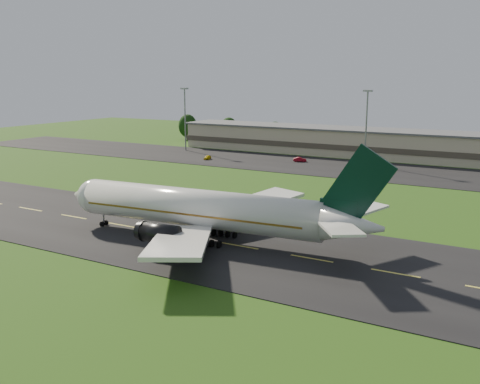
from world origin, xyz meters
The scene contains 11 objects.
ground centered at (0.00, 0.00, 0.00)m, with size 360.00×360.00×0.00m, color #224D13.
taxiway centered at (0.00, 0.00, 0.05)m, with size 220.00×30.00×0.10m, color black.
apron centered at (0.00, 72.00, 0.05)m, with size 260.00×30.00×0.10m, color black.
airliner centered at (4.76, 0.07, 4.66)m, with size 51.28×42.02×15.57m.
terminal centered at (6.40, 96.18, 3.99)m, with size 145.00×16.00×8.40m.
light_mast_west centered at (-55.00, 80.00, 12.74)m, with size 2.40×1.20×20.35m.
light_mast_centre centered at (5.00, 80.00, 12.74)m, with size 2.40×1.20×20.35m.
tree_line centered at (31.17, 106.26, 4.95)m, with size 194.53×8.80×9.74m.
service_vehicle_a centered at (-37.89, 66.78, 0.69)m, with size 1.38×3.44×1.17m, color gold.
service_vehicle_b centered at (-12.59, 76.15, 0.71)m, with size 1.30×3.72×1.22m, color maroon.
service_vehicle_c centered at (8.90, 73.24, 0.73)m, with size 2.09×4.53×1.26m, color silver.
Camera 1 is at (47.03, -63.35, 23.66)m, focal length 40.00 mm.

